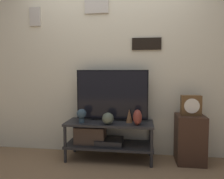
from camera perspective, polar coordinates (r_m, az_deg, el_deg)
name	(u,v)px	position (r m, az deg, el deg)	size (l,w,h in m)	color
ground_plane	(106,167)	(2.88, -1.52, -19.59)	(12.00, 12.00, 0.00)	#846647
wall_back	(112,60)	(3.18, 0.04, 7.68)	(6.40, 0.08, 2.70)	beige
media_console	(103,135)	(3.03, -2.44, -11.89)	(1.17, 0.45, 0.51)	#232326
television	(112,95)	(3.01, 0.01, -1.38)	(0.99, 0.05, 0.70)	black
vase_slim_bronze	(129,116)	(2.93, 4.53, -6.86)	(0.09, 0.09, 0.18)	brown
vase_round_glass	(108,118)	(2.83, -1.10, -7.56)	(0.15, 0.15, 0.15)	#4C5647
vase_urn_stoneware	(137,117)	(2.80, 6.66, -7.23)	(0.11, 0.14, 0.20)	brown
decorative_bust	(82,114)	(2.93, -7.96, -6.49)	(0.13, 0.13, 0.19)	#2D4251
side_table	(190,139)	(3.09, 19.67, -12.02)	(0.35, 0.38, 0.62)	#382319
mantel_clock	(191,105)	(2.99, 19.94, -3.92)	(0.25, 0.11, 0.26)	brown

